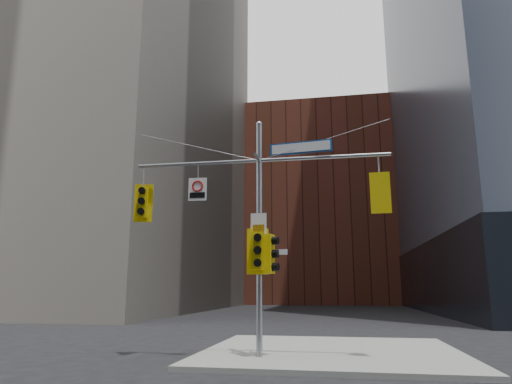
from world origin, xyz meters
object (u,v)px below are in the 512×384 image
(street_sign_blade, at_px, (301,148))
(traffic_light_pole_front, at_px, (258,251))
(regulatory_sign_arm, at_px, (198,188))
(traffic_light_west_arm, at_px, (143,202))
(traffic_light_pole_side, at_px, (270,254))
(traffic_light_east_arm, at_px, (380,194))
(signal_assembly, at_px, (259,210))

(street_sign_blade, bearing_deg, traffic_light_pole_front, -161.24)
(street_sign_blade, xyz_separation_m, regulatory_sign_arm, (-3.29, -0.02, -1.18))
(traffic_light_west_arm, height_order, street_sign_blade, street_sign_blade)
(traffic_light_pole_side, bearing_deg, traffic_light_pole_front, 141.40)
(regulatory_sign_arm, bearing_deg, traffic_light_west_arm, 176.63)
(traffic_light_east_arm, relative_size, street_sign_blade, 0.63)
(traffic_light_east_arm, height_order, traffic_light_pole_front, traffic_light_east_arm)
(traffic_light_east_arm, bearing_deg, traffic_light_west_arm, 4.06)
(traffic_light_pole_side, bearing_deg, street_sign_blade, -76.77)
(traffic_light_west_arm, bearing_deg, signal_assembly, -14.05)
(signal_assembly, relative_size, traffic_light_west_arm, 6.38)
(traffic_light_pole_side, xyz_separation_m, regulatory_sign_arm, (-2.31, -0.02, 2.09))
(signal_assembly, height_order, traffic_light_pole_front, signal_assembly)
(traffic_light_east_arm, xyz_separation_m, street_sign_blade, (-2.31, 0.00, 1.55))
(regulatory_sign_arm, bearing_deg, traffic_light_pole_side, -1.93)
(traffic_light_pole_front, bearing_deg, traffic_light_west_arm, 166.63)
(traffic_light_west_arm, distance_m, traffic_light_east_arm, 7.45)
(traffic_light_west_arm, relative_size, regulatory_sign_arm, 1.71)
(traffic_light_west_arm, bearing_deg, traffic_light_pole_front, -18.04)
(traffic_light_pole_side, height_order, street_sign_blade, street_sign_blade)
(traffic_light_east_arm, height_order, street_sign_blade, street_sign_blade)
(traffic_light_pole_front, bearing_deg, traffic_light_pole_side, 29.40)
(street_sign_blade, bearing_deg, signal_assembly, -172.74)
(traffic_light_west_arm, relative_size, traffic_light_pole_front, 0.92)
(signal_assembly, xyz_separation_m, traffic_light_pole_front, (-0.00, -0.27, -1.26))
(signal_assembly, distance_m, traffic_light_pole_front, 1.29)
(signal_assembly, bearing_deg, traffic_light_pole_front, -90.23)
(traffic_light_east_arm, relative_size, traffic_light_pole_side, 1.04)
(traffic_light_east_arm, bearing_deg, traffic_light_pole_side, 4.23)
(signal_assembly, relative_size, traffic_light_east_arm, 6.57)
(traffic_light_pole_side, height_order, regulatory_sign_arm, regulatory_sign_arm)
(traffic_light_west_arm, distance_m, regulatory_sign_arm, 1.89)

